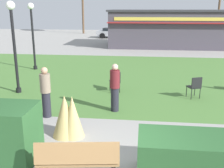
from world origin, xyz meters
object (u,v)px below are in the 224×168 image
at_px(park_bench, 78,160).
at_px(lamppost_far, 32,28).
at_px(cafe_chair_west, 117,80).
at_px(cafe_chair_east, 195,86).
at_px(food_kiosk, 168,28).
at_px(parked_car_center_slot, 160,33).
at_px(parked_car_east_slot, 205,33).
at_px(lamppost_mid, 13,36).
at_px(person_strolling, 46,92).
at_px(parked_car_west_slot, 114,33).
at_px(person_standing, 115,87).

relative_size(park_bench, lamppost_far, 0.46).
bearing_deg(cafe_chair_west, cafe_chair_east, -10.17).
height_order(food_kiosk, cafe_chair_east, food_kiosk).
bearing_deg(park_bench, food_kiosk, 80.56).
height_order(park_bench, parked_car_center_slot, parked_car_center_slot).
relative_size(cafe_chair_west, parked_car_east_slot, 0.21).
height_order(lamppost_mid, parked_car_east_slot, lamppost_mid).
relative_size(park_bench, person_strolling, 1.04).
bearing_deg(lamppost_mid, person_strolling, -48.93).
bearing_deg(parked_car_west_slot, cafe_chair_west, -83.62).
bearing_deg(park_bench, cafe_chair_east, 59.98).
bearing_deg(park_bench, cafe_chair_west, 88.40).
height_order(food_kiosk, parked_car_east_slot, food_kiosk).
distance_m(food_kiosk, cafe_chair_west, 15.24).
height_order(food_kiosk, cafe_chair_west, food_kiosk).
bearing_deg(cafe_chair_east, parked_car_west_slot, 104.17).
bearing_deg(lamppost_mid, cafe_chair_west, 8.42).
bearing_deg(cafe_chair_west, lamppost_mid, -171.58).
bearing_deg(cafe_chair_east, person_standing, -150.27).
xyz_separation_m(parked_car_center_slot, parked_car_east_slot, (5.08, 0.01, 0.00)).
bearing_deg(parked_car_east_slot, food_kiosk, -125.14).
bearing_deg(parked_car_east_slot, cafe_chair_west, -110.58).
xyz_separation_m(cafe_chair_east, parked_car_east_slot, (4.93, 22.15, 0.12)).
height_order(parked_car_center_slot, parked_car_east_slot, same).
bearing_deg(person_standing, park_bench, -2.11).
bearing_deg(parked_car_center_slot, parked_car_west_slot, 179.93).
height_order(park_bench, parked_car_east_slot, parked_car_east_slot).
bearing_deg(parked_car_center_slot, parked_car_east_slot, 0.07).
relative_size(person_strolling, parked_car_center_slot, 0.39).
relative_size(lamppost_mid, parked_car_east_slot, 0.87).
xyz_separation_m(park_bench, parked_car_east_slot, (8.28, 27.96, 0.16)).
distance_m(park_bench, food_kiosk, 21.53).
height_order(food_kiosk, parked_car_west_slot, food_kiosk).
relative_size(lamppost_far, person_strolling, 2.24).
relative_size(park_bench, food_kiosk, 0.16).
height_order(cafe_chair_west, parked_car_center_slot, parked_car_center_slot).
bearing_deg(parked_car_west_slot, park_bench, -85.43).
relative_size(person_standing, parked_car_center_slot, 0.39).
distance_m(person_strolling, person_standing, 2.33).
bearing_deg(person_standing, parked_car_center_slot, 175.70).
xyz_separation_m(person_standing, parked_car_east_slot, (7.95, 23.88, -0.22)).
distance_m(cafe_chair_west, parked_car_east_slot, 23.05).
bearing_deg(park_bench, parked_car_center_slot, 83.46).
distance_m(lamppost_far, cafe_chair_east, 9.66).
bearing_deg(park_bench, lamppost_mid, 124.79).
relative_size(cafe_chair_east, parked_car_center_slot, 0.21).
xyz_separation_m(food_kiosk, cafe_chair_east, (-0.17, -15.40, -1.15)).
distance_m(food_kiosk, parked_car_center_slot, 6.84).
distance_m(lamppost_mid, person_standing, 4.89).
height_order(park_bench, food_kiosk, food_kiosk).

